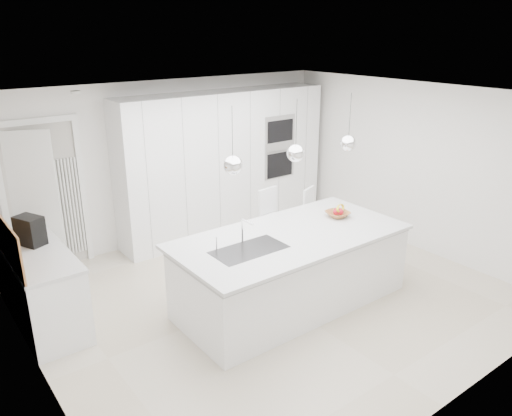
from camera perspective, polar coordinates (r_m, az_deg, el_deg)
floor at (r=6.47m, az=1.63°, el=-9.93°), size 5.50×5.50×0.00m
wall_back at (r=7.96m, az=-9.64°, el=5.31°), size 5.50×0.00×5.50m
wall_left at (r=4.85m, az=-24.65°, el=-5.97°), size 0.00×5.00×5.00m
ceiling at (r=5.66m, az=1.88°, el=12.61°), size 5.50×5.50×0.00m
tall_cabinets at (r=8.13m, az=-3.60°, el=5.12°), size 3.60×0.60×2.30m
oven_stack at (r=8.36m, az=2.73°, el=6.97°), size 0.62×0.04×1.05m
doorway_frame at (r=7.35m, az=-22.95°, el=0.92°), size 1.11×0.08×2.13m
hallway_door at (r=7.26m, az=-24.71°, el=0.27°), size 0.76×0.38×2.00m
radiator at (r=7.47m, az=-20.40°, el=0.12°), size 0.32×0.04×1.40m
left_base_cabinets at (r=6.31m, az=-23.54°, el=-8.09°), size 0.60×1.80×0.86m
left_worktop at (r=6.13m, az=-24.11°, el=-4.36°), size 0.62×1.82×0.04m
oak_backsplash at (r=5.99m, az=-27.12°, el=-2.59°), size 0.02×1.80×0.50m
island_base at (r=6.12m, az=4.17°, el=-7.25°), size 2.80×1.20×0.86m
island_worktop at (r=5.96m, az=3.97°, el=-3.22°), size 2.84×1.40×0.04m
island_sink at (r=5.58m, az=-0.79°, el=-5.54°), size 0.84×0.44×0.18m
island_tap at (r=5.66m, az=-1.59°, el=-2.61°), size 0.02×0.02×0.30m
pendant_left at (r=5.10m, az=-2.66°, el=4.91°), size 0.20×0.20×0.20m
pendant_mid at (r=5.61m, az=4.55°, el=6.25°), size 0.20×0.20×0.20m
pendant_right at (r=6.19m, az=10.51°, el=7.28°), size 0.20×0.20×0.20m
fruit_bowl at (r=6.56m, az=9.31°, el=-0.70°), size 0.33×0.33×0.07m
espresso_machine at (r=6.17m, az=-24.43°, el=-2.36°), size 0.31×0.37×0.33m
bar_stool_left at (r=7.03m, az=2.02°, el=-2.38°), size 0.42×0.55×1.11m
bar_stool_right at (r=7.41m, az=6.60°, el=-1.72°), size 0.48×0.55×1.00m
apple_a at (r=6.54m, az=9.61°, el=-0.45°), size 0.09×0.09×0.09m
apple_b at (r=6.57m, az=9.17°, el=-0.36°), size 0.08×0.08×0.08m
apple_c at (r=6.54m, az=9.14°, el=-0.47°), size 0.08×0.08×0.08m
banana_bunch at (r=6.56m, az=9.61°, el=-0.02°), size 0.23×0.17×0.21m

